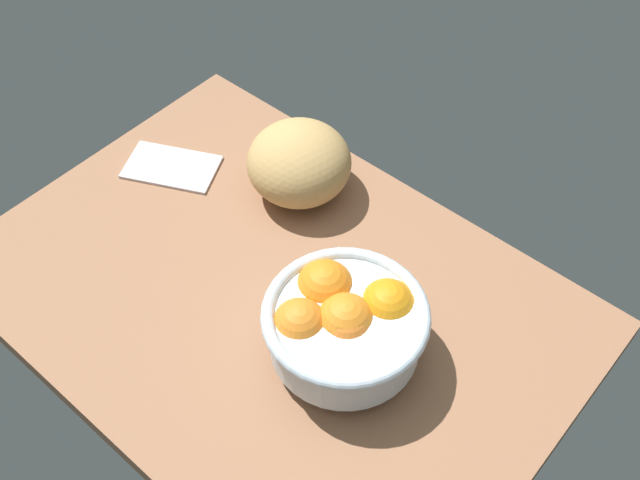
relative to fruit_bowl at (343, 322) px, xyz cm
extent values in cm
cube|color=#936447|center=(12.33, -0.77, -7.48)|extent=(77.39, 54.49, 3.00)
cylinder|color=silver|center=(-0.48, 0.25, -4.92)|extent=(10.45, 10.45, 2.12)
cylinder|color=silver|center=(-0.48, 0.25, -0.76)|extent=(18.10, 18.10, 6.21)
torus|color=silver|center=(-0.48, 0.25, 2.35)|extent=(19.70, 19.70, 1.60)
sphere|color=orange|center=(-1.02, 0.68, 0.67)|extent=(6.38, 6.38, 6.38)
sphere|color=orange|center=(4.46, -1.83, 0.83)|extent=(7.29, 7.29, 7.29)
sphere|color=orange|center=(-2.83, -4.75, 0.75)|extent=(6.84, 6.84, 6.84)
sphere|color=orange|center=(3.23, 4.09, 0.72)|extent=(6.71, 6.71, 6.71)
sphere|color=orange|center=(-0.48, 0.25, 0.79)|extent=(7.05, 7.05, 7.05)
ellipsoid|color=tan|center=(22.32, -17.12, -0.64)|extent=(21.05, 21.07, 10.68)
cube|color=silver|center=(39.81, -7.78, -5.53)|extent=(15.75, 13.18, 0.91)
camera|label=1|loc=(-31.15, 40.36, 75.53)|focal=43.25mm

